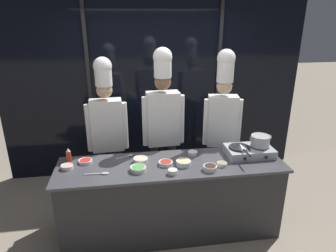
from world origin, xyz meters
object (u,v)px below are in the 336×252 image
object	(u,v)px
squeeze_bottle_chili	(69,156)
prep_bowl_noodles	(173,171)
prep_bowl_soy_glaze	(210,167)
prep_bowl_chili_flakes	(166,163)
prep_bowl_bell_pepper	(85,161)
chef_head	(107,122)
prep_bowl_ginger	(184,163)
chef_line	(222,114)
serving_spoon_solid	(102,173)
stock_pot	(260,141)
prep_bowl_shrimp	(67,167)
frying_pan	(240,146)
chef_sous	(163,115)
serving_spoon_slotted	(128,156)
portable_stove	(249,151)
prep_bowl_scallions	(138,168)
prep_bowl_mushrooms	(222,164)
prep_bowl_garlic	(193,153)
prep_bowl_chicken	(141,160)

from	to	relation	value
squeeze_bottle_chili	prep_bowl_noodles	world-z (taller)	squeeze_bottle_chili
prep_bowl_soy_glaze	prep_bowl_chili_flakes	world-z (taller)	prep_bowl_soy_glaze
prep_bowl_bell_pepper	chef_head	xyz separation A→B (m)	(0.23, 0.50, 0.27)
prep_bowl_ginger	chef_line	distance (m)	0.94
serving_spoon_solid	prep_bowl_ginger	bearing A→B (deg)	4.26
stock_pot	prep_bowl_shrimp	xyz separation A→B (m)	(-2.16, -0.03, -0.15)
frying_pan	prep_bowl_soy_glaze	distance (m)	0.52
prep_bowl_soy_glaze	squeeze_bottle_chili	bearing A→B (deg)	165.11
prep_bowl_noodles	prep_bowl_soy_glaze	xyz separation A→B (m)	(0.40, 0.02, 0.00)
prep_bowl_shrimp	chef_sous	bearing A→B (deg)	28.11
serving_spoon_solid	chef_line	distance (m)	1.68
serving_spoon_slotted	portable_stove	bearing A→B (deg)	-6.95
prep_bowl_scallions	chef_line	world-z (taller)	chef_line
squeeze_bottle_chili	prep_bowl_mushrooms	xyz separation A→B (m)	(1.64, -0.32, -0.06)
stock_pot	chef_line	size ratio (longest dim) A/B	0.12
stock_pot	prep_bowl_garlic	bearing A→B (deg)	171.08
chef_head	chef_sous	bearing A→B (deg)	175.26
prep_bowl_noodles	prep_bowl_chicken	xyz separation A→B (m)	(-0.31, 0.31, 0.00)
prep_bowl_chili_flakes	serving_spoon_slotted	xyz separation A→B (m)	(-0.40, 0.27, -0.02)
prep_bowl_chicken	prep_bowl_chili_flakes	xyz separation A→B (m)	(0.26, -0.10, -0.01)
prep_bowl_shrimp	chef_head	distance (m)	0.78
prep_bowl_noodles	prep_bowl_mushrooms	world-z (taller)	prep_bowl_noodles
prep_bowl_chili_flakes	prep_bowl_garlic	xyz separation A→B (m)	(0.35, 0.22, -0.00)
squeeze_bottle_chili	prep_bowl_chicken	size ratio (longest dim) A/B	1.08
prep_bowl_shrimp	prep_bowl_garlic	xyz separation A→B (m)	(1.40, 0.15, -0.00)
squeeze_bottle_chili	serving_spoon_solid	size ratio (longest dim) A/B	0.69
serving_spoon_slotted	chef_head	distance (m)	0.55
squeeze_bottle_chili	serving_spoon_slotted	size ratio (longest dim) A/B	0.83
portable_stove	prep_bowl_chicken	size ratio (longest dim) A/B	3.27
prep_bowl_scallions	prep_bowl_chili_flakes	world-z (taller)	prep_bowl_scallions
prep_bowl_garlic	serving_spoon_solid	world-z (taller)	prep_bowl_garlic
prep_bowl_noodles	prep_bowl_bell_pepper	size ratio (longest dim) A/B	0.67
prep_bowl_chicken	prep_bowl_garlic	distance (m)	0.63
squeeze_bottle_chili	prep_bowl_chicken	xyz separation A→B (m)	(0.78, -0.11, -0.05)
prep_bowl_chicken	prep_bowl_shrimp	distance (m)	0.78
stock_pot	prep_bowl_shrimp	bearing A→B (deg)	-179.24
prep_bowl_chicken	prep_bowl_bell_pepper	bearing A→B (deg)	172.11
stock_pot	prep_bowl_noodles	distance (m)	1.13
portable_stove	chef_sous	xyz separation A→B (m)	(-0.93, 0.56, 0.30)
frying_pan	chef_line	bearing A→B (deg)	96.16
squeeze_bottle_chili	prep_bowl_chicken	world-z (taller)	squeeze_bottle_chili
stock_pot	prep_bowl_mushrooms	size ratio (longest dim) A/B	2.29
prep_bowl_shrimp	chef_line	size ratio (longest dim) A/B	0.06
frying_pan	chef_line	world-z (taller)	chef_line
prep_bowl_garlic	serving_spoon_slotted	xyz separation A→B (m)	(-0.75, 0.05, -0.01)
frying_pan	chef_line	xyz separation A→B (m)	(-0.05, 0.50, 0.22)
squeeze_bottle_chili	prep_bowl_chili_flakes	distance (m)	1.07
stock_pot	chef_sous	bearing A→B (deg)	151.91
frying_pan	chef_head	bearing A→B (deg)	158.74
portable_stove	prep_bowl_chili_flakes	world-z (taller)	portable_stove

